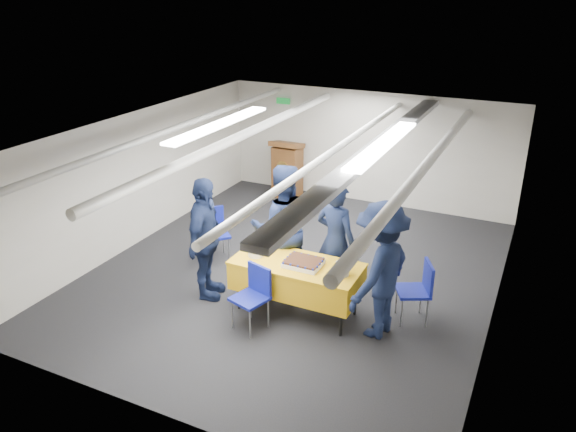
# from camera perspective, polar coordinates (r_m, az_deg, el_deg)

# --- Properties ---
(ground) EXTENTS (7.00, 7.00, 0.00)m
(ground) POSITION_cam_1_polar(r_m,az_deg,el_deg) (9.01, 0.74, -5.75)
(ground) COLOR black
(ground) RESTS_ON ground
(room_shell) EXTENTS (6.00, 7.00, 2.30)m
(room_shell) POSITION_cam_1_polar(r_m,az_deg,el_deg) (8.62, 2.51, 5.95)
(room_shell) COLOR beige
(room_shell) RESTS_ON ground
(serving_table) EXTENTS (1.77, 0.81, 0.77)m
(serving_table) POSITION_cam_1_polar(r_m,az_deg,el_deg) (7.74, 0.88, -6.17)
(serving_table) COLOR black
(serving_table) RESTS_ON ground
(sheet_cake) EXTENTS (0.50, 0.39, 0.09)m
(sheet_cake) POSITION_cam_1_polar(r_m,az_deg,el_deg) (7.56, 1.57, -4.75)
(sheet_cake) COLOR white
(sheet_cake) RESTS_ON serving_table
(plate_stack_left) EXTENTS (0.22, 0.22, 0.17)m
(plate_stack_left) POSITION_cam_1_polar(r_m,az_deg,el_deg) (7.81, -3.29, -3.53)
(plate_stack_left) COLOR white
(plate_stack_left) RESTS_ON serving_table
(plate_stack_right) EXTENTS (0.20, 0.20, 0.18)m
(plate_stack_right) POSITION_cam_1_polar(r_m,az_deg,el_deg) (7.34, 5.47, -5.38)
(plate_stack_right) COLOR white
(plate_stack_right) RESTS_ON serving_table
(podium) EXTENTS (0.62, 0.53, 1.25)m
(podium) POSITION_cam_1_polar(r_m,az_deg,el_deg) (11.94, -0.07, 4.82)
(podium) COLOR brown
(podium) RESTS_ON ground
(chair_near) EXTENTS (0.52, 0.52, 0.87)m
(chair_near) POSITION_cam_1_polar(r_m,az_deg,el_deg) (7.48, -3.46, -7.60)
(chair_near) COLOR gray
(chair_near) RESTS_ON ground
(chair_right) EXTENTS (0.56, 0.56, 0.87)m
(chair_right) POSITION_cam_1_polar(r_m,az_deg,el_deg) (7.78, 13.22, -6.93)
(chair_right) COLOR gray
(chair_right) RESTS_ON ground
(chair_left) EXTENTS (0.59, 0.59, 0.87)m
(chair_left) POSITION_cam_1_polar(r_m,az_deg,el_deg) (9.34, -7.53, -1.24)
(chair_left) COLOR gray
(chair_left) RESTS_ON ground
(sailor_a) EXTENTS (0.73, 0.57, 1.77)m
(sailor_a) POSITION_cam_1_polar(r_m,az_deg,el_deg) (8.02, 4.86, -2.55)
(sailor_a) COLOR black
(sailor_a) RESTS_ON ground
(sailor_b) EXTENTS (1.18, 1.12, 1.93)m
(sailor_b) POSITION_cam_1_polar(r_m,az_deg,el_deg) (8.22, -0.59, -1.20)
(sailor_b) COLOR black
(sailor_b) RESTS_ON ground
(sailor_c) EXTENTS (0.70, 1.15, 1.83)m
(sailor_c) POSITION_cam_1_polar(r_m,az_deg,el_deg) (8.06, -8.41, -2.35)
(sailor_c) COLOR black
(sailor_c) RESTS_ON ground
(sailor_d) EXTENTS (0.93, 1.31, 1.84)m
(sailor_d) POSITION_cam_1_polar(r_m,az_deg,el_deg) (7.23, 9.35, -5.47)
(sailor_d) COLOR black
(sailor_d) RESTS_ON ground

